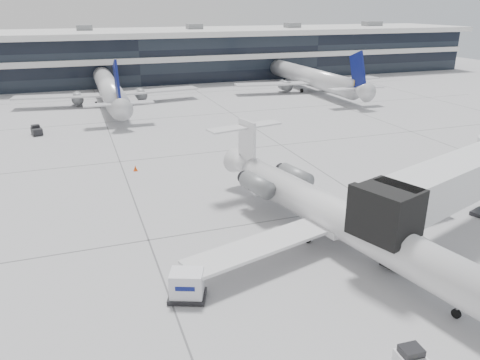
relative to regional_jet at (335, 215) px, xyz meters
name	(u,v)px	position (x,y,z in m)	size (l,w,h in m)	color
ground	(270,221)	(-2.87, 5.15, -2.36)	(220.00, 220.00, 0.00)	#9C9C9F
terminal	(133,58)	(-2.87, 87.15, 2.64)	(170.00, 22.00, 10.00)	black
bg_jet_center	(110,103)	(-10.87, 60.15, -2.36)	(32.00, 40.00, 9.60)	silver
bg_jet_right	(308,90)	(29.13, 60.15, -2.36)	(32.00, 40.00, 9.60)	silver
regional_jet	(335,215)	(0.00, 0.00, 0.00)	(23.91, 29.79, 6.92)	silver
jet_bridge	(461,178)	(9.44, -1.77, 2.28)	(19.39, 9.66, 6.38)	#AFB2B4
cargo_uld	(187,286)	(-11.87, -3.18, -1.45)	(2.69, 2.36, 1.83)	black
traffic_cone	(135,168)	(-11.62, 21.41, -2.06)	(0.48, 0.48, 0.64)	#DC440B
far_tug	(37,130)	(-22.27, 41.00, -1.79)	(1.66, 2.26, 1.29)	black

